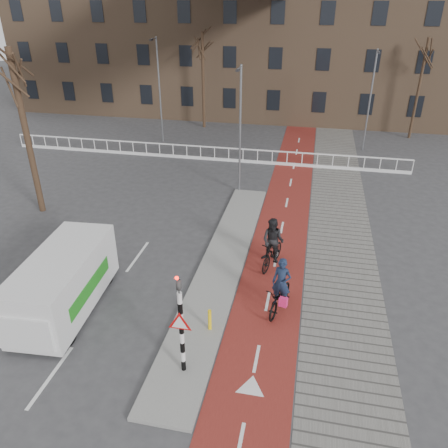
# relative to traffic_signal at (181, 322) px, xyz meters

# --- Properties ---
(ground) EXTENTS (120.00, 120.00, 0.00)m
(ground) POSITION_rel_traffic_signal_xyz_m (0.60, 2.02, -1.99)
(ground) COLOR #38383A
(ground) RESTS_ON ground
(bike_lane) EXTENTS (2.50, 60.00, 0.01)m
(bike_lane) POSITION_rel_traffic_signal_xyz_m (2.10, 12.02, -1.98)
(bike_lane) COLOR maroon
(bike_lane) RESTS_ON ground
(sidewalk) EXTENTS (3.00, 60.00, 0.01)m
(sidewalk) POSITION_rel_traffic_signal_xyz_m (4.90, 12.02, -1.98)
(sidewalk) COLOR slate
(sidewalk) RESTS_ON ground
(curb_island) EXTENTS (1.80, 16.00, 0.12)m
(curb_island) POSITION_rel_traffic_signal_xyz_m (-0.10, 6.02, -1.93)
(curb_island) COLOR gray
(curb_island) RESTS_ON ground
(traffic_signal) EXTENTS (0.80, 0.80, 3.68)m
(traffic_signal) POSITION_rel_traffic_signal_xyz_m (0.00, 0.00, 0.00)
(traffic_signal) COLOR black
(traffic_signal) RESTS_ON curb_island
(bollard) EXTENTS (0.12, 0.12, 0.79)m
(bollard) POSITION_rel_traffic_signal_xyz_m (0.36, 1.95, -1.48)
(bollard) COLOR yellow
(bollard) RESTS_ON curb_island
(cyclist_near) EXTENTS (1.20, 2.18, 2.13)m
(cyclist_near) POSITION_rel_traffic_signal_xyz_m (2.58, 3.64, -1.27)
(cyclist_near) COLOR black
(cyclist_near) RESTS_ON bike_lane
(cyclist_far) EXTENTS (1.14, 2.17, 2.21)m
(cyclist_far) POSITION_rel_traffic_signal_xyz_m (1.97, 6.47, -1.07)
(cyclist_far) COLOR black
(cyclist_far) RESTS_ON bike_lane
(van) EXTENTS (2.40, 5.24, 2.20)m
(van) POSITION_rel_traffic_signal_xyz_m (-5.06, 2.15, -0.83)
(van) COLOR silver
(van) RESTS_ON ground
(railing) EXTENTS (28.00, 0.10, 0.99)m
(railing) POSITION_rel_traffic_signal_xyz_m (-4.40, 19.02, -1.68)
(railing) COLOR silver
(railing) RESTS_ON ground
(townhouse_row) EXTENTS (46.00, 10.00, 15.90)m
(townhouse_row) POSITION_rel_traffic_signal_xyz_m (-2.40, 34.02, 5.82)
(townhouse_row) COLOR #7F6047
(townhouse_row) RESTS_ON ground
(tree_left) EXTENTS (0.31, 0.31, 8.19)m
(tree_left) POSITION_rel_traffic_signal_xyz_m (-10.64, 9.36, 2.11)
(tree_left) COLOR #2F2015
(tree_left) RESTS_ON ground
(tree_mid) EXTENTS (0.25, 0.25, 7.68)m
(tree_mid) POSITION_rel_traffic_signal_xyz_m (-6.24, 27.31, 1.85)
(tree_mid) COLOR #2F2015
(tree_mid) RESTS_ON ground
(tree_right) EXTENTS (0.21, 0.21, 7.50)m
(tree_right) POSITION_rel_traffic_signal_xyz_m (10.76, 27.54, 1.76)
(tree_right) COLOR #2F2015
(tree_right) RESTS_ON ground
(streetlight_near) EXTENTS (0.12, 0.12, 7.09)m
(streetlight_near) POSITION_rel_traffic_signal_xyz_m (-0.78, 14.02, 1.55)
(streetlight_near) COLOR slate
(streetlight_near) RESTS_ON ground
(streetlight_left) EXTENTS (0.12, 0.12, 7.63)m
(streetlight_left) POSITION_rel_traffic_signal_xyz_m (-8.39, 22.57, 1.83)
(streetlight_left) COLOR slate
(streetlight_left) RESTS_ON ground
(streetlight_right) EXTENTS (0.12, 0.12, 7.04)m
(streetlight_right) POSITION_rel_traffic_signal_xyz_m (6.86, 23.58, 1.53)
(streetlight_right) COLOR slate
(streetlight_right) RESTS_ON ground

